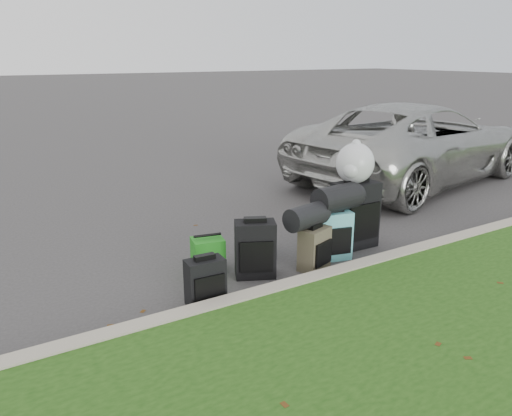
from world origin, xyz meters
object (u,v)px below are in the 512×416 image
suitcase_small_black (205,282)px  suitcase_teal (333,235)px  suv (414,142)px  tote_navy (258,243)px  suitcase_large_black_right (355,215)px  suitcase_olive (314,249)px  tote_green (208,255)px  suitcase_large_black_left (255,249)px

suitcase_small_black → suitcase_teal: 1.79m
suv → tote_navy: suv is taller
suitcase_small_black → suitcase_large_black_right: suitcase_large_black_right is taller
suitcase_small_black → suitcase_olive: size_ratio=0.94×
tote_green → suitcase_large_black_right: bearing=4.0°
suv → suitcase_small_black: (-5.52, -2.44, -0.51)m
suitcase_large_black_left → suitcase_large_black_right: bearing=29.5°
suitcase_large_black_right → suitcase_small_black: bearing=-167.8°
suitcase_olive → suitcase_large_black_left: bearing=145.4°
suv → suitcase_large_black_left: 5.26m
suitcase_large_black_left → suitcase_olive: suitcase_large_black_left is taller
suitcase_large_black_right → tote_navy: 1.26m
suitcase_olive → tote_green: suitcase_olive is taller
suitcase_small_black → tote_green: size_ratio=1.20×
suv → tote_navy: bearing=99.6°
suitcase_large_black_left → suitcase_teal: (1.04, -0.05, -0.02)m
suitcase_olive → tote_green: size_ratio=1.27×
suitcase_large_black_left → suitcase_large_black_right: size_ratio=0.75×
suitcase_small_black → suitcase_olive: bearing=7.6°
suitcase_small_black → suitcase_teal: (1.78, 0.25, 0.06)m
suitcase_large_black_left → tote_navy: suitcase_large_black_left is taller
suitcase_large_black_left → tote_green: bearing=160.8°
suitcase_olive → suitcase_large_black_right: (0.86, 0.31, 0.17)m
suv → suitcase_large_black_right: 3.86m
suv → suitcase_large_black_right: suv is taller
suitcase_large_black_left → suitcase_teal: size_ratio=1.07×
tote_green → suv: bearing=30.5°
suitcase_small_black → suitcase_large_black_right: bearing=13.6°
suitcase_large_black_left → tote_navy: 0.64m
suitcase_small_black → suitcase_olive: 1.40m
suitcase_large_black_right → tote_navy: size_ratio=2.92×
suitcase_large_black_right → tote_navy: (-1.17, 0.39, -0.27)m
suitcase_large_black_right → suitcase_olive: bearing=-158.5°
suitcase_large_black_right → tote_navy: suitcase_large_black_right is taller
suitcase_large_black_left → suitcase_teal: bearing=22.1°
suv → suitcase_small_black: size_ratio=11.51×
suitcase_teal → suitcase_small_black: bearing=-158.0°
suv → suitcase_large_black_left: size_ratio=8.55×
suitcase_teal → tote_green: 1.49m
suitcase_small_black → tote_navy: size_ratio=1.63×
suv → tote_green: suv is taller
suv → suitcase_large_black_left: (-4.78, -2.14, -0.43)m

